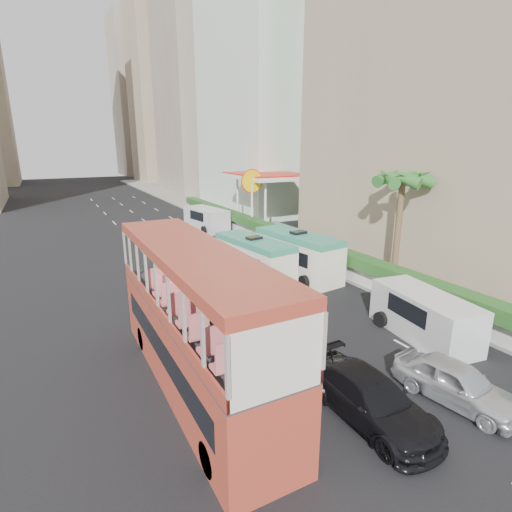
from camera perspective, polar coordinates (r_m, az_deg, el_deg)
ground_plane at (r=17.80m, az=10.62°, el=-12.48°), size 200.00×200.00×0.00m
double_decker_bus at (r=14.01m, az=-8.70°, el=-8.95°), size 2.50×11.00×5.06m
car_silver_lane_a at (r=20.60m, az=-1.78°, el=-8.14°), size 2.04×4.10×1.29m
car_silver_lane_b at (r=15.76m, az=26.38°, el=-18.04°), size 2.30×4.36×1.41m
car_black at (r=14.05m, az=15.67°, el=-21.36°), size 2.07×4.98×1.44m
van_asset at (r=30.67m, az=-5.21°, el=-0.08°), size 2.93×4.90×1.28m
minibus_near at (r=24.89m, az=-0.27°, el=-0.57°), size 2.78×6.26×2.68m
minibus_far at (r=25.85m, az=5.99°, el=0.14°), size 2.89×6.60×2.83m
panel_van_near at (r=19.34m, az=22.86°, el=-7.84°), size 2.74×5.29×2.02m
panel_van_far at (r=40.21m, az=-7.10°, el=5.25°), size 3.04×5.71×2.17m
sidewalk at (r=42.50m, az=-0.80°, el=4.57°), size 6.00×120.00×0.18m
kerb_wall at (r=31.68m, az=3.80°, el=1.73°), size 0.30×44.00×1.00m
hedge at (r=31.48m, az=3.83°, el=3.24°), size 1.10×44.00×0.70m
palm_tree at (r=24.54m, az=19.58°, el=3.18°), size 0.36×0.36×6.40m
shell_station at (r=40.80m, az=1.74°, el=7.88°), size 6.50×8.00×5.50m
tower_mid at (r=77.31m, az=-6.87°, el=28.12°), size 16.00×16.00×50.00m
tower_far_a at (r=98.84m, az=-12.93°, el=23.35°), size 14.00×14.00×44.00m
tower_far_b at (r=119.76m, az=-15.88°, el=20.80°), size 14.00×14.00×40.00m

